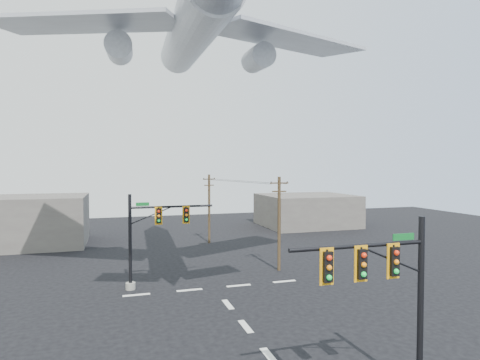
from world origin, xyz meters
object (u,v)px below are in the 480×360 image
object	(u,v)px
utility_pole_b	(209,207)
airliner	(191,33)
signal_mast_near	(392,298)
utility_pole_a	(279,222)
signal_mast_far	(149,238)

from	to	relation	value
utility_pole_b	airliner	bearing A→B (deg)	-126.20
signal_mast_near	utility_pole_a	world-z (taller)	utility_pole_a
airliner	signal_mast_near	bearing A→B (deg)	-161.57
utility_pole_a	utility_pole_b	size ratio (longest dim) A/B	1.01
signal_mast_near	utility_pole_a	distance (m)	20.61
utility_pole_b	signal_mast_far	bearing A→B (deg)	-136.28
signal_mast_far	utility_pole_b	bearing A→B (deg)	62.78
signal_mast_far	utility_pole_a	size ratio (longest dim) A/B	0.86
signal_mast_near	signal_mast_far	world-z (taller)	signal_mast_near
signal_mast_near	utility_pole_b	size ratio (longest dim) A/B	0.88
signal_mast_far	airliner	distance (m)	16.50
utility_pole_b	utility_pole_a	bearing A→B (deg)	-96.92
signal_mast_far	airliner	world-z (taller)	airliner
airliner	signal_mast_far	bearing A→B (deg)	86.57
utility_pole_a	utility_pole_b	xyz separation A→B (m)	(-3.22, 14.95, -0.04)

